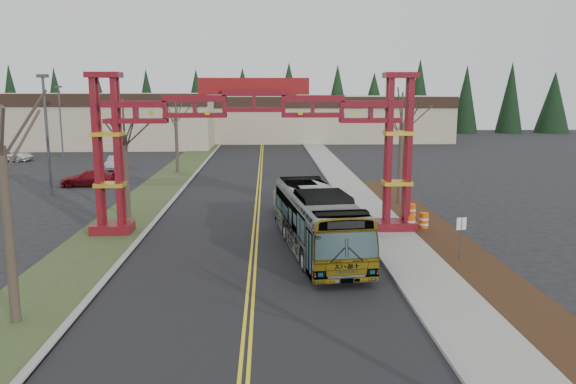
{
  "coord_description": "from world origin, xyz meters",
  "views": [
    {
      "loc": [
        0.69,
        -12.92,
        7.94
      ],
      "look_at": [
        1.68,
        13.37,
        3.16
      ],
      "focal_mm": 35.0,
      "sensor_mm": 36.0,
      "label": 1
    }
  ],
  "objects_px": {
    "bare_tree_median_far": "(176,119)",
    "parked_car_far_b": "(12,155)",
    "light_pole_near": "(46,127)",
    "light_pole_far": "(60,116)",
    "parked_car_mid_a": "(89,178)",
    "retail_building_west": "(60,119)",
    "parked_car_far_a": "(116,163)",
    "bare_tree_median_near": "(1,148)",
    "retail_building_east": "(323,118)",
    "street_sign": "(461,230)",
    "barrel_mid": "(424,221)",
    "transit_bus": "(317,221)",
    "bare_tree_right_far": "(402,123)",
    "bare_tree_median_mid": "(124,135)",
    "barrel_south": "(410,224)",
    "barrel_north": "(411,212)",
    "gateway_arch": "(254,126)",
    "silver_sedan": "(287,204)"
  },
  "relations": [
    {
      "from": "bare_tree_median_far",
      "to": "parked_car_far_b",
      "type": "bearing_deg",
      "value": 153.0
    },
    {
      "from": "light_pole_near",
      "to": "light_pole_far",
      "type": "bearing_deg",
      "value": 107.66
    },
    {
      "from": "parked_car_mid_a",
      "to": "bare_tree_median_far",
      "type": "bearing_deg",
      "value": 134.95
    },
    {
      "from": "retail_building_west",
      "to": "parked_car_far_a",
      "type": "relative_size",
      "value": 11.02
    },
    {
      "from": "bare_tree_median_near",
      "to": "light_pole_far",
      "type": "xyz_separation_m",
      "value": [
        -15.94,
        49.76,
        -1.2
      ]
    },
    {
      "from": "retail_building_east",
      "to": "street_sign",
      "type": "distance_m",
      "value": 67.89
    },
    {
      "from": "bare_tree_median_near",
      "to": "barrel_mid",
      "type": "relative_size",
      "value": 8.33
    },
    {
      "from": "barrel_mid",
      "to": "retail_building_west",
      "type": "bearing_deg",
      "value": 126.44
    },
    {
      "from": "transit_bus",
      "to": "bare_tree_right_far",
      "type": "relative_size",
      "value": 1.46
    },
    {
      "from": "parked_car_mid_a",
      "to": "bare_tree_median_mid",
      "type": "height_order",
      "value": "bare_tree_median_mid"
    },
    {
      "from": "light_pole_near",
      "to": "barrel_south",
      "type": "bearing_deg",
      "value": -26.19
    },
    {
      "from": "retail_building_west",
      "to": "light_pole_far",
      "type": "bearing_deg",
      "value": -69.85
    },
    {
      "from": "bare_tree_median_mid",
      "to": "light_pole_near",
      "type": "distance_m",
      "value": 11.22
    },
    {
      "from": "light_pole_far",
      "to": "barrel_south",
      "type": "height_order",
      "value": "light_pole_far"
    },
    {
      "from": "street_sign",
      "to": "barrel_mid",
      "type": "relative_size",
      "value": 2.11
    },
    {
      "from": "barrel_south",
      "to": "barrel_north",
      "type": "distance_m",
      "value": 2.98
    },
    {
      "from": "light_pole_far",
      "to": "barrel_mid",
      "type": "relative_size",
      "value": 8.39
    },
    {
      "from": "barrel_south",
      "to": "barrel_north",
      "type": "xyz_separation_m",
      "value": [
        0.77,
        2.88,
        0.03
      ]
    },
    {
      "from": "street_sign",
      "to": "barrel_south",
      "type": "xyz_separation_m",
      "value": [
        -0.92,
        5.59,
        -1.03
      ]
    },
    {
      "from": "bare_tree_right_far",
      "to": "gateway_arch",
      "type": "bearing_deg",
      "value": -142.58
    },
    {
      "from": "parked_car_far_b",
      "to": "barrel_south",
      "type": "xyz_separation_m",
      "value": [
        37.11,
        -34.03,
        -0.16
      ]
    },
    {
      "from": "bare_tree_median_near",
      "to": "barrel_south",
      "type": "xyz_separation_m",
      "value": [
        16.78,
        12.02,
        -5.6
      ]
    },
    {
      "from": "light_pole_far",
      "to": "silver_sedan",
      "type": "bearing_deg",
      "value": -51.93
    },
    {
      "from": "transit_bus",
      "to": "parked_car_mid_a",
      "type": "relative_size",
      "value": 2.46
    },
    {
      "from": "bare_tree_median_near",
      "to": "barrel_south",
      "type": "distance_m",
      "value": 21.38
    },
    {
      "from": "parked_car_far_b",
      "to": "barrel_mid",
      "type": "xyz_separation_m",
      "value": [
        38.01,
        -33.51,
        -0.15
      ]
    },
    {
      "from": "transit_bus",
      "to": "bare_tree_right_far",
      "type": "distance_m",
      "value": 14.12
    },
    {
      "from": "parked_car_mid_a",
      "to": "bare_tree_right_far",
      "type": "bearing_deg",
      "value": 66.66
    },
    {
      "from": "barrel_north",
      "to": "gateway_arch",
      "type": "bearing_deg",
      "value": -164.94
    },
    {
      "from": "parked_car_mid_a",
      "to": "bare_tree_median_mid",
      "type": "relative_size",
      "value": 0.62
    },
    {
      "from": "transit_bus",
      "to": "light_pole_near",
      "type": "height_order",
      "value": "light_pole_near"
    },
    {
      "from": "retail_building_west",
      "to": "retail_building_east",
      "type": "xyz_separation_m",
      "value": [
        40.0,
        8.0,
        -0.25
      ]
    },
    {
      "from": "parked_car_far_a",
      "to": "light_pole_near",
      "type": "height_order",
      "value": "light_pole_near"
    },
    {
      "from": "bare_tree_median_far",
      "to": "barrel_south",
      "type": "height_order",
      "value": "bare_tree_median_far"
    },
    {
      "from": "silver_sedan",
      "to": "barrel_north",
      "type": "relative_size",
      "value": 4.32
    },
    {
      "from": "parked_car_far_b",
      "to": "barrel_north",
      "type": "bearing_deg",
      "value": -115.16
    },
    {
      "from": "parked_car_far_b",
      "to": "barrel_north",
      "type": "xyz_separation_m",
      "value": [
        37.88,
        -31.15,
        -0.13
      ]
    },
    {
      "from": "street_sign",
      "to": "barrel_mid",
      "type": "height_order",
      "value": "street_sign"
    },
    {
      "from": "silver_sedan",
      "to": "parked_car_mid_a",
      "type": "distance_m",
      "value": 20.09
    },
    {
      "from": "retail_building_east",
      "to": "parked_car_mid_a",
      "type": "distance_m",
      "value": 51.88
    },
    {
      "from": "silver_sedan",
      "to": "barrel_north",
      "type": "distance_m",
      "value": 7.79
    },
    {
      "from": "silver_sedan",
      "to": "barrel_mid",
      "type": "relative_size",
      "value": 4.51
    },
    {
      "from": "bare_tree_median_near",
      "to": "bare_tree_median_far",
      "type": "relative_size",
      "value": 1.13
    },
    {
      "from": "bare_tree_median_mid",
      "to": "parked_car_mid_a",
      "type": "bearing_deg",
      "value": 116.54
    },
    {
      "from": "transit_bus",
      "to": "parked_car_mid_a",
      "type": "height_order",
      "value": "transit_bus"
    },
    {
      "from": "gateway_arch",
      "to": "parked_car_far_b",
      "type": "bearing_deg",
      "value": 130.04
    },
    {
      "from": "light_pole_far",
      "to": "barrel_south",
      "type": "xyz_separation_m",
      "value": [
        32.72,
        -37.75,
        -4.4
      ]
    },
    {
      "from": "parked_car_mid_a",
      "to": "barrel_mid",
      "type": "bearing_deg",
      "value": 52.32
    },
    {
      "from": "parked_car_mid_a",
      "to": "barrel_north",
      "type": "height_order",
      "value": "parked_car_mid_a"
    },
    {
      "from": "parked_car_far_a",
      "to": "bare_tree_median_mid",
      "type": "bearing_deg",
      "value": -75.51
    }
  ]
}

